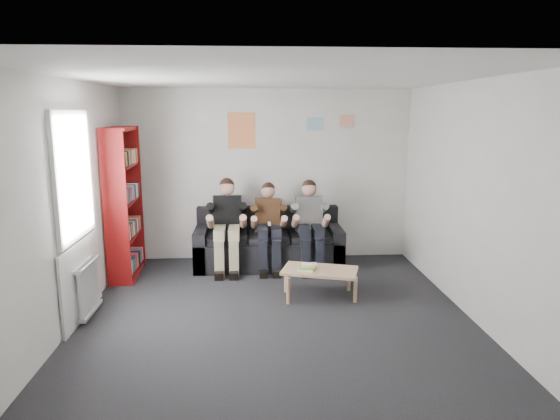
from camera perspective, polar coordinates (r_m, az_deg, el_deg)
The scene contains 14 objects.
room_shell at distance 5.48m, azimuth -0.52°, elevation 0.74°, with size 5.00×5.00×5.00m.
sofa at distance 7.73m, azimuth -1.33°, elevation -4.04°, with size 2.23×0.91×0.86m.
bookshelf at distance 7.40m, azimuth -17.36°, elevation 0.77°, with size 0.32×0.96×2.14m.
coffee_table at distance 6.42m, azimuth 4.57°, elevation -7.13°, with size 0.93×0.51×0.37m.
game_cases at distance 6.38m, azimuth 3.17°, elevation -6.54°, with size 0.25×0.23×0.06m.
person_left at distance 7.45m, azimuth -6.06°, elevation -1.78°, with size 0.42×0.90×1.37m.
person_middle at distance 7.46m, azimuth -1.28°, elevation -1.91°, with size 0.39×0.82×1.30m.
person_right at distance 7.50m, azimuth 3.46°, elevation -1.76°, with size 0.40×0.86×1.33m.
radiator at distance 6.22m, azimuth -21.04°, elevation -8.29°, with size 0.10×0.64×0.60m.
window at distance 6.05m, azimuth -22.15°, elevation -2.19°, with size 0.05×1.30×2.36m.
poster_large at distance 7.87m, azimuth -4.42°, elevation 9.04°, with size 0.42×0.01×0.55m, color #EAB552.
poster_blue at distance 7.94m, azimuth 4.03°, elevation 9.78°, with size 0.25×0.01×0.20m, color #4098DA.
poster_pink at distance 8.01m, azimuth 7.64°, elevation 10.08°, with size 0.22×0.01×0.18m, color #C43D9B.
poster_sign at distance 7.90m, azimuth -8.87°, elevation 10.40°, with size 0.20×0.01×0.14m, color white.
Camera 1 is at (-0.27, -5.38, 2.35)m, focal length 32.00 mm.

